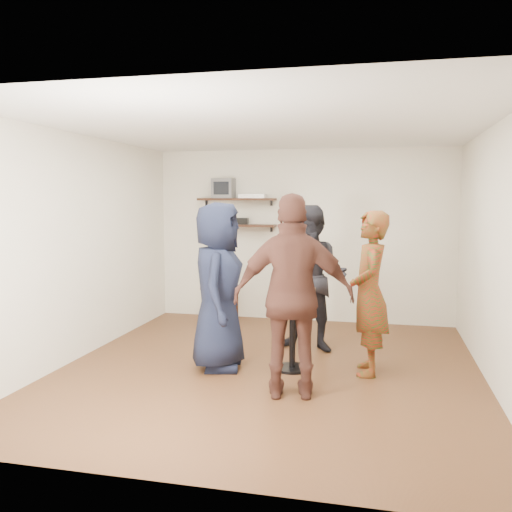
{
  "coord_description": "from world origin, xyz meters",
  "views": [
    {
      "loc": [
        1.16,
        -5.65,
        1.85
      ],
      "look_at": [
        -0.24,
        0.4,
        1.2
      ],
      "focal_mm": 38.0,
      "sensor_mm": 36.0,
      "label": 1
    }
  ],
  "objects_px": {
    "crt_monitor": "(224,188)",
    "person_dark": "(312,279)",
    "person_brown": "(294,297)",
    "person_navy": "(218,286)",
    "radio": "(241,221)",
    "person_plaid": "(369,293)",
    "side_table": "(222,293)",
    "drinks_table": "(292,317)",
    "dvd_deck": "(253,196)"
  },
  "relations": [
    {
      "from": "crt_monitor",
      "to": "side_table",
      "type": "bearing_deg",
      "value": -79.88
    },
    {
      "from": "drinks_table",
      "to": "person_navy",
      "type": "bearing_deg",
      "value": -171.38
    },
    {
      "from": "radio",
      "to": "person_brown",
      "type": "bearing_deg",
      "value": -67.21
    },
    {
      "from": "dvd_deck",
      "to": "person_navy",
      "type": "relative_size",
      "value": 0.22
    },
    {
      "from": "person_brown",
      "to": "drinks_table",
      "type": "bearing_deg",
      "value": -90.0
    },
    {
      "from": "dvd_deck",
      "to": "person_navy",
      "type": "xyz_separation_m",
      "value": [
        0.19,
        -2.46,
        -0.99
      ]
    },
    {
      "from": "radio",
      "to": "person_plaid",
      "type": "height_order",
      "value": "person_plaid"
    },
    {
      "from": "person_plaid",
      "to": "crt_monitor",
      "type": "bearing_deg",
      "value": -139.89
    },
    {
      "from": "person_dark",
      "to": "person_plaid",
      "type": "bearing_deg",
      "value": -38.63
    },
    {
      "from": "person_brown",
      "to": "dvd_deck",
      "type": "bearing_deg",
      "value": -79.96
    },
    {
      "from": "side_table",
      "to": "person_dark",
      "type": "relative_size",
      "value": 0.32
    },
    {
      "from": "radio",
      "to": "person_navy",
      "type": "xyz_separation_m",
      "value": [
        0.38,
        -2.46,
        -0.61
      ]
    },
    {
      "from": "crt_monitor",
      "to": "person_navy",
      "type": "xyz_separation_m",
      "value": [
        0.65,
        -2.46,
        -1.11
      ]
    },
    {
      "from": "person_navy",
      "to": "person_brown",
      "type": "relative_size",
      "value": 0.95
    },
    {
      "from": "crt_monitor",
      "to": "drinks_table",
      "type": "distance_m",
      "value": 3.11
    },
    {
      "from": "drinks_table",
      "to": "side_table",
      "type": "bearing_deg",
      "value": 125.23
    },
    {
      "from": "dvd_deck",
      "to": "person_dark",
      "type": "xyz_separation_m",
      "value": [
        1.11,
        -1.54,
        -1.01
      ]
    },
    {
      "from": "side_table",
      "to": "person_navy",
      "type": "bearing_deg",
      "value": -74.36
    },
    {
      "from": "side_table",
      "to": "radio",
      "type": "bearing_deg",
      "value": 61.96
    },
    {
      "from": "person_navy",
      "to": "dvd_deck",
      "type": "bearing_deg",
      "value": -4.1
    },
    {
      "from": "crt_monitor",
      "to": "dvd_deck",
      "type": "xyz_separation_m",
      "value": [
        0.46,
        0.0,
        -0.12
      ]
    },
    {
      "from": "radio",
      "to": "person_plaid",
      "type": "xyz_separation_m",
      "value": [
        1.99,
        -2.27,
        -0.65
      ]
    },
    {
      "from": "dvd_deck",
      "to": "person_dark",
      "type": "distance_m",
      "value": 2.15
    },
    {
      "from": "dvd_deck",
      "to": "person_navy",
      "type": "height_order",
      "value": "dvd_deck"
    },
    {
      "from": "side_table",
      "to": "person_dark",
      "type": "height_order",
      "value": "person_dark"
    },
    {
      "from": "crt_monitor",
      "to": "person_brown",
      "type": "relative_size",
      "value": 0.17
    },
    {
      "from": "person_plaid",
      "to": "person_navy",
      "type": "height_order",
      "value": "person_navy"
    },
    {
      "from": "dvd_deck",
      "to": "radio",
      "type": "distance_m",
      "value": 0.42
    },
    {
      "from": "radio",
      "to": "side_table",
      "type": "relative_size",
      "value": 0.39
    },
    {
      "from": "drinks_table",
      "to": "radio",
      "type": "bearing_deg",
      "value": 116.77
    },
    {
      "from": "side_table",
      "to": "person_plaid",
      "type": "xyz_separation_m",
      "value": [
        2.19,
        -1.89,
        0.4
      ]
    },
    {
      "from": "drinks_table",
      "to": "person_navy",
      "type": "relative_size",
      "value": 0.5
    },
    {
      "from": "radio",
      "to": "person_navy",
      "type": "relative_size",
      "value": 0.12
    },
    {
      "from": "dvd_deck",
      "to": "person_dark",
      "type": "bearing_deg",
      "value": -54.2
    },
    {
      "from": "crt_monitor",
      "to": "person_brown",
      "type": "bearing_deg",
      "value": -63.13
    },
    {
      "from": "crt_monitor",
      "to": "person_navy",
      "type": "bearing_deg",
      "value": -75.19
    },
    {
      "from": "dvd_deck",
      "to": "drinks_table",
      "type": "relative_size",
      "value": 0.44
    },
    {
      "from": "crt_monitor",
      "to": "dvd_deck",
      "type": "height_order",
      "value": "crt_monitor"
    },
    {
      "from": "person_dark",
      "to": "person_brown",
      "type": "bearing_deg",
      "value": -81.07
    },
    {
      "from": "radio",
      "to": "person_navy",
      "type": "bearing_deg",
      "value": -81.24
    },
    {
      "from": "person_dark",
      "to": "person_brown",
      "type": "xyz_separation_m",
      "value": [
        0.02,
        -1.6,
        0.06
      ]
    },
    {
      "from": "person_brown",
      "to": "person_navy",
      "type": "bearing_deg",
      "value": -45.6
    },
    {
      "from": "crt_monitor",
      "to": "person_dark",
      "type": "relative_size",
      "value": 0.18
    },
    {
      "from": "radio",
      "to": "drinks_table",
      "type": "bearing_deg",
      "value": -63.23
    },
    {
      "from": "crt_monitor",
      "to": "drinks_table",
      "type": "height_order",
      "value": "crt_monitor"
    },
    {
      "from": "crt_monitor",
      "to": "person_dark",
      "type": "bearing_deg",
      "value": -44.5
    },
    {
      "from": "drinks_table",
      "to": "person_plaid",
      "type": "xyz_separation_m",
      "value": [
        0.81,
        0.07,
        0.29
      ]
    },
    {
      "from": "crt_monitor",
      "to": "person_plaid",
      "type": "distance_m",
      "value": 3.41
    },
    {
      "from": "person_plaid",
      "to": "person_dark",
      "type": "distance_m",
      "value": 1.01
    },
    {
      "from": "person_navy",
      "to": "person_plaid",
      "type": "bearing_deg",
      "value": -91.96
    }
  ]
}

